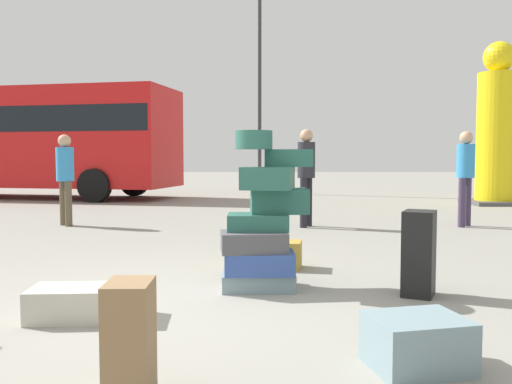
{
  "coord_description": "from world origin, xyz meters",
  "views": [
    {
      "loc": [
        0.39,
        -4.32,
        1.19
      ],
      "look_at": [
        0.41,
        1.94,
        0.79
      ],
      "focal_mm": 37.94,
      "sensor_mm": 36.0,
      "label": 1
    }
  ],
  "objects_px": {
    "suitcase_black_left_side": "(417,253)",
    "parked_bus": "(20,136)",
    "suitcase_slate_upright_blue": "(415,343)",
    "suitcase_cream_foreground_near": "(82,303)",
    "yellow_dummy_statue": "(495,133)",
    "suitcase_tan_foreground_far": "(266,254)",
    "person_passerby_in_red": "(63,172)",
    "suitcase_brown_right_side": "(128,340)",
    "suitcase_tower": "(262,224)",
    "person_bearded_onlooker": "(464,170)",
    "lamp_post": "(258,56)",
    "person_tourist_with_camera": "(305,169)"
  },
  "relations": [
    {
      "from": "person_tourist_with_camera",
      "to": "suitcase_tower",
      "type": "bearing_deg",
      "value": 19.0
    },
    {
      "from": "lamp_post",
      "to": "suitcase_black_left_side",
      "type": "bearing_deg",
      "value": -84.52
    },
    {
      "from": "suitcase_tower",
      "to": "parked_bus",
      "type": "xyz_separation_m",
      "value": [
        -7.03,
        11.26,
        1.24
      ]
    },
    {
      "from": "suitcase_cream_foreground_near",
      "to": "yellow_dummy_statue",
      "type": "distance_m",
      "value": 12.4
    },
    {
      "from": "suitcase_black_left_side",
      "to": "person_passerby_in_red",
      "type": "bearing_deg",
      "value": 159.56
    },
    {
      "from": "suitcase_tower",
      "to": "parked_bus",
      "type": "relative_size",
      "value": 0.15
    },
    {
      "from": "suitcase_slate_upright_blue",
      "to": "person_bearded_onlooker",
      "type": "xyz_separation_m",
      "value": [
        2.69,
        6.29,
        0.84
      ]
    },
    {
      "from": "person_tourist_with_camera",
      "to": "yellow_dummy_statue",
      "type": "distance_m",
      "value": 6.98
    },
    {
      "from": "person_passerby_in_red",
      "to": "parked_bus",
      "type": "xyz_separation_m",
      "value": [
        -3.64,
        6.73,
        0.89
      ]
    },
    {
      "from": "person_tourist_with_camera",
      "to": "person_bearded_onlooker",
      "type": "bearing_deg",
      "value": 120.1
    },
    {
      "from": "suitcase_tan_foreground_far",
      "to": "parked_bus",
      "type": "xyz_separation_m",
      "value": [
        -7.09,
        10.34,
        1.69
      ]
    },
    {
      "from": "suitcase_slate_upright_blue",
      "to": "suitcase_cream_foreground_near",
      "type": "xyz_separation_m",
      "value": [
        -2.19,
        0.94,
        -0.03
      ]
    },
    {
      "from": "suitcase_brown_right_side",
      "to": "person_bearded_onlooker",
      "type": "relative_size",
      "value": 0.35
    },
    {
      "from": "suitcase_brown_right_side",
      "to": "person_passerby_in_red",
      "type": "height_order",
      "value": "person_passerby_in_red"
    },
    {
      "from": "suitcase_brown_right_side",
      "to": "person_bearded_onlooker",
      "type": "bearing_deg",
      "value": 56.71
    },
    {
      "from": "suitcase_black_left_side",
      "to": "person_passerby_in_red",
      "type": "height_order",
      "value": "person_passerby_in_red"
    },
    {
      "from": "suitcase_slate_upright_blue",
      "to": "person_tourist_with_camera",
      "type": "relative_size",
      "value": 0.31
    },
    {
      "from": "person_bearded_onlooker",
      "to": "parked_bus",
      "type": "xyz_separation_m",
      "value": [
        -10.56,
        6.85,
        0.85
      ]
    },
    {
      "from": "yellow_dummy_statue",
      "to": "lamp_post",
      "type": "bearing_deg",
      "value": 144.73
    },
    {
      "from": "suitcase_black_left_side",
      "to": "suitcase_brown_right_side",
      "type": "xyz_separation_m",
      "value": [
        -2.03,
        -1.98,
        -0.08
      ]
    },
    {
      "from": "suitcase_tower",
      "to": "suitcase_slate_upright_blue",
      "type": "xyz_separation_m",
      "value": [
        0.84,
        -1.88,
        -0.45
      ]
    },
    {
      "from": "person_passerby_in_red",
      "to": "yellow_dummy_statue",
      "type": "distance_m",
      "value": 10.43
    },
    {
      "from": "suitcase_cream_foreground_near",
      "to": "yellow_dummy_statue",
      "type": "relative_size",
      "value": 0.19
    },
    {
      "from": "suitcase_tower",
      "to": "suitcase_tan_foreground_far",
      "type": "distance_m",
      "value": 1.02
    },
    {
      "from": "yellow_dummy_statue",
      "to": "lamp_post",
      "type": "xyz_separation_m",
      "value": [
        -5.99,
        4.24,
        2.68
      ]
    },
    {
      "from": "suitcase_cream_foreground_near",
      "to": "suitcase_brown_right_side",
      "type": "height_order",
      "value": "suitcase_brown_right_side"
    },
    {
      "from": "suitcase_slate_upright_blue",
      "to": "parked_bus",
      "type": "distance_m",
      "value": 15.41
    },
    {
      "from": "parked_bus",
      "to": "suitcase_cream_foreground_near",
      "type": "bearing_deg",
      "value": -53.34
    },
    {
      "from": "suitcase_cream_foreground_near",
      "to": "person_passerby_in_red",
      "type": "bearing_deg",
      "value": 107.32
    },
    {
      "from": "suitcase_tower",
      "to": "suitcase_brown_right_side",
      "type": "height_order",
      "value": "suitcase_tower"
    },
    {
      "from": "person_passerby_in_red",
      "to": "suitcase_black_left_side",
      "type": "bearing_deg",
      "value": 2.21
    },
    {
      "from": "person_passerby_in_red",
      "to": "suitcase_brown_right_side",
      "type": "bearing_deg",
      "value": -20.7
    },
    {
      "from": "suitcase_tower",
      "to": "person_bearded_onlooker",
      "type": "xyz_separation_m",
      "value": [
        3.53,
        4.4,
        0.39
      ]
    },
    {
      "from": "suitcase_tower",
      "to": "parked_bus",
      "type": "bearing_deg",
      "value": 122.0
    },
    {
      "from": "yellow_dummy_statue",
      "to": "lamp_post",
      "type": "distance_m",
      "value": 7.81
    },
    {
      "from": "suitcase_black_left_side",
      "to": "lamp_post",
      "type": "distance_m",
      "value": 14.07
    },
    {
      "from": "person_bearded_onlooker",
      "to": "lamp_post",
      "type": "relative_size",
      "value": 0.23
    },
    {
      "from": "lamp_post",
      "to": "suitcase_cream_foreground_near",
      "type": "bearing_deg",
      "value": -95.67
    },
    {
      "from": "yellow_dummy_statue",
      "to": "parked_bus",
      "type": "bearing_deg",
      "value": 169.69
    },
    {
      "from": "suitcase_tan_foreground_far",
      "to": "person_passerby_in_red",
      "type": "height_order",
      "value": "person_passerby_in_red"
    },
    {
      "from": "suitcase_cream_foreground_near",
      "to": "person_passerby_in_red",
      "type": "xyz_separation_m",
      "value": [
        -2.05,
        5.46,
        0.83
      ]
    },
    {
      "from": "suitcase_slate_upright_blue",
      "to": "suitcase_brown_right_side",
      "type": "distance_m",
      "value": 1.59
    },
    {
      "from": "yellow_dummy_statue",
      "to": "suitcase_tan_foreground_far",
      "type": "bearing_deg",
      "value": -126.94
    },
    {
      "from": "suitcase_black_left_side",
      "to": "person_bearded_onlooker",
      "type": "distance_m",
      "value": 5.2
    },
    {
      "from": "suitcase_black_left_side",
      "to": "parked_bus",
      "type": "bearing_deg",
      "value": 150.91
    },
    {
      "from": "suitcase_cream_foreground_near",
      "to": "person_bearded_onlooker",
      "type": "distance_m",
      "value": 7.28
    },
    {
      "from": "suitcase_black_left_side",
      "to": "suitcase_cream_foreground_near",
      "type": "height_order",
      "value": "suitcase_black_left_side"
    },
    {
      "from": "suitcase_black_left_side",
      "to": "lamp_post",
      "type": "bearing_deg",
      "value": 120.42
    },
    {
      "from": "suitcase_brown_right_side",
      "to": "suitcase_slate_upright_blue",
      "type": "bearing_deg",
      "value": 12.38
    },
    {
      "from": "suitcase_cream_foreground_near",
      "to": "person_passerby_in_red",
      "type": "height_order",
      "value": "person_passerby_in_red"
    }
  ]
}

